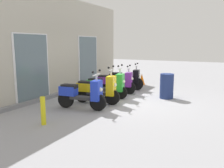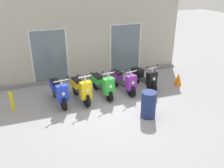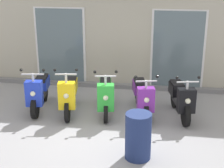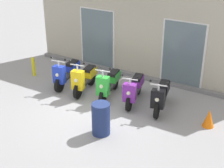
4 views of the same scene
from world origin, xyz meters
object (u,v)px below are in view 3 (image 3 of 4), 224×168
(scooter_blue, at_px, (39,92))
(scooter_yellow, at_px, (69,94))
(scooter_black, at_px, (181,98))
(scooter_green, at_px, (106,95))
(trash_bin, at_px, (138,136))
(scooter_purple, at_px, (142,96))

(scooter_blue, relative_size, scooter_yellow, 1.02)
(scooter_blue, relative_size, scooter_black, 1.01)
(scooter_green, xyz_separation_m, trash_bin, (0.95, -1.93, -0.03))
(scooter_purple, height_order, trash_bin, scooter_purple)
(scooter_green, xyz_separation_m, scooter_purple, (0.87, 0.08, -0.02))
(scooter_purple, relative_size, trash_bin, 1.79)
(scooter_green, relative_size, trash_bin, 1.74)
(scooter_blue, distance_m, scooter_green, 1.66)
(scooter_yellow, bearing_deg, trash_bin, -44.88)
(scooter_purple, bearing_deg, scooter_yellow, -173.10)
(scooter_blue, xyz_separation_m, scooter_black, (3.44, 0.12, -0.00))
(scooter_yellow, distance_m, trash_bin, 2.56)
(scooter_blue, bearing_deg, scooter_black, 1.98)
(scooter_blue, height_order, scooter_green, scooter_green)
(scooter_blue, xyz_separation_m, scooter_green, (1.66, 0.04, 0.00))
(scooter_green, height_order, scooter_black, scooter_green)
(scooter_yellow, bearing_deg, scooter_black, 4.34)
(trash_bin, bearing_deg, scooter_black, 67.45)
(scooter_yellow, distance_m, scooter_purple, 1.76)
(scooter_yellow, relative_size, scooter_black, 0.99)
(scooter_blue, distance_m, scooter_purple, 2.54)
(scooter_black, bearing_deg, scooter_green, -177.62)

